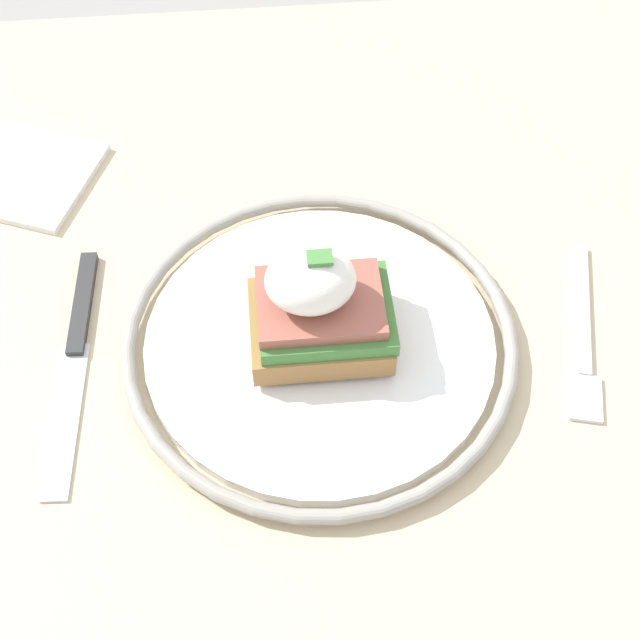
# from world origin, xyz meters

# --- Properties ---
(dining_table) EXTENTS (0.88, 0.81, 0.76)m
(dining_table) POSITION_xyz_m (0.00, 0.00, 0.63)
(dining_table) COLOR #C6B28E
(dining_table) RESTS_ON ground_plane
(plate) EXTENTS (0.28, 0.28, 0.02)m
(plate) POSITION_xyz_m (0.04, 0.00, 0.76)
(plate) COLOR white
(plate) RESTS_ON dining_table
(sandwich) EXTENTS (0.10, 0.08, 0.08)m
(sandwich) POSITION_xyz_m (0.04, 0.00, 0.80)
(sandwich) COLOR #9E703D
(sandwich) RESTS_ON plate
(fork) EXTENTS (0.05, 0.15, 0.00)m
(fork) POSITION_xyz_m (-0.15, 0.01, 0.76)
(fork) COLOR silver
(fork) RESTS_ON dining_table
(knife) EXTENTS (0.03, 0.20, 0.01)m
(knife) POSITION_xyz_m (0.21, -0.01, 0.76)
(knife) COLOR #2D2D2D
(knife) RESTS_ON dining_table
(napkin) EXTENTS (0.17, 0.15, 0.01)m
(napkin) POSITION_xyz_m (0.28, -0.20, 0.76)
(napkin) COLOR white
(napkin) RESTS_ON dining_table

